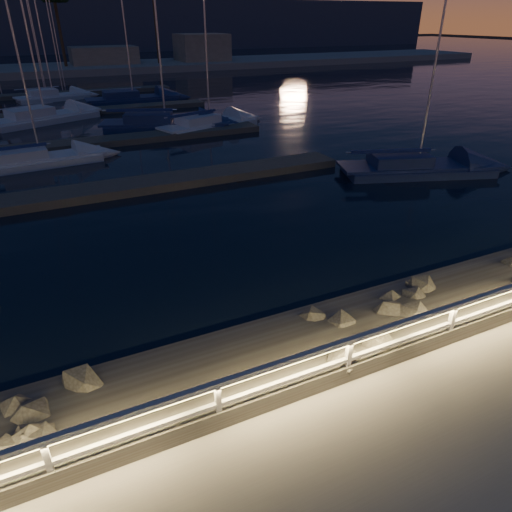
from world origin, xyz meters
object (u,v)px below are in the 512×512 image
object	(u,v)px
guard_rail	(306,364)
sailboat_k	(42,117)
sailboat_h	(162,123)
sailboat_n	(51,96)
sailboat_g	(207,124)
sailboat_d	(414,166)
sailboat_l	(131,98)
sailboat_c	(37,159)

from	to	relation	value
guard_rail	sailboat_k	world-z (taller)	sailboat_k
sailboat_h	sailboat_n	distance (m)	19.30
sailboat_g	sailboat_n	distance (m)	21.94
sailboat_d	sailboat_l	distance (m)	31.31
sailboat_k	sailboat_l	xyz separation A→B (m)	(8.48, 6.61, -0.02)
guard_rail	sailboat_n	world-z (taller)	sailboat_n
sailboat_h	sailboat_l	distance (m)	13.15
sailboat_c	sailboat_l	world-z (taller)	sailboat_l
sailboat_g	sailboat_l	size ratio (longest dim) A/B	0.91
sailboat_c	sailboat_l	bearing A→B (deg)	58.87
sailboat_g	sailboat_l	world-z (taller)	sailboat_l
sailboat_h	sailboat_l	bearing A→B (deg)	109.59
sailboat_d	sailboat_n	distance (m)	38.46
sailboat_d	sailboat_c	bearing A→B (deg)	169.18
sailboat_h	sailboat_k	bearing A→B (deg)	162.35
sailboat_c	sailboat_d	world-z (taller)	sailboat_d
sailboat_l	sailboat_d	bearing A→B (deg)	-72.65
sailboat_l	sailboat_c	bearing A→B (deg)	-115.18
sailboat_h	sailboat_l	size ratio (longest dim) A/B	1.05
sailboat_g	sailboat_n	size ratio (longest dim) A/B	1.12
sailboat_k	sailboat_c	bearing A→B (deg)	-119.07
sailboat_l	sailboat_n	distance (m)	8.62
sailboat_g	sailboat_h	world-z (taller)	sailboat_h
guard_rail	sailboat_k	size ratio (longest dim) A/B	2.91
sailboat_g	sailboat_l	xyz separation A→B (m)	(-2.68, 14.70, 0.01)
sailboat_l	sailboat_n	bearing A→B (deg)	145.41
sailboat_g	sailboat_h	size ratio (longest dim) A/B	0.87
sailboat_k	sailboat_n	distance (m)	11.67
sailboat_g	sailboat_n	world-z (taller)	sailboat_g
sailboat_h	sailboat_n	world-z (taller)	sailboat_h
sailboat_k	sailboat_d	bearing A→B (deg)	-78.11
sailboat_d	sailboat_g	xyz separation A→B (m)	(-6.31, 15.29, 0.01)
sailboat_c	sailboat_l	distance (m)	21.62
sailboat_n	sailboat_c	bearing A→B (deg)	-107.99
sailboat_d	sailboat_k	size ratio (longest dim) A/B	0.95
sailboat_n	sailboat_g	bearing A→B (deg)	-76.13
sailboat_k	sailboat_g	bearing A→B (deg)	-60.81
sailboat_g	sailboat_h	xyz separation A→B (m)	(-3.06, 1.55, 0.02)
guard_rail	sailboat_d	xyz separation A→B (m)	(14.14, 12.08, -0.95)
guard_rail	sailboat_h	xyz separation A→B (m)	(4.77, 28.93, -0.92)
guard_rail	sailboat_d	distance (m)	18.62
sailboat_d	sailboat_n	xyz separation A→B (m)	(-16.02, 34.96, 0.00)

